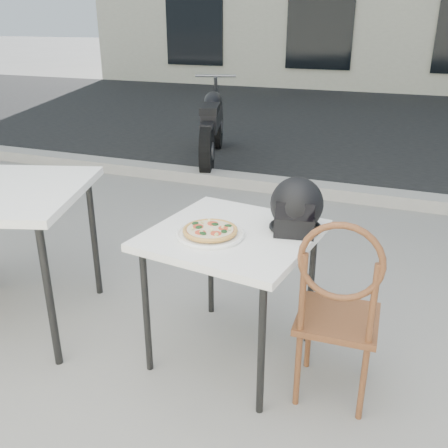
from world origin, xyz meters
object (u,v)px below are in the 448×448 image
(plate, at_px, (210,234))
(pizza, at_px, (210,230))
(motorcycle, at_px, (212,126))
(cafe_table_side, at_px, (0,201))
(helmet, at_px, (296,208))
(cafe_chair_main, at_px, (338,304))
(cafe_table_main, at_px, (233,244))

(plate, height_order, pizza, pizza)
(motorcycle, bearing_deg, cafe_table_side, -102.46)
(pizza, bearing_deg, helmet, 31.16)
(pizza, height_order, cafe_chair_main, cafe_chair_main)
(helmet, height_order, motorcycle, motorcycle)
(helmet, distance_m, motorcycle, 3.94)
(cafe_table_main, distance_m, helmet, 0.35)
(plate, distance_m, helmet, 0.43)
(cafe_table_main, height_order, cafe_table_side, cafe_table_side)
(cafe_table_side, bearing_deg, cafe_chair_main, 0.25)
(cafe_table_main, bearing_deg, plate, -131.75)
(cafe_table_main, relative_size, cafe_table_side, 0.77)
(cafe_chair_main, height_order, cafe_table_side, cafe_chair_main)
(cafe_chair_main, relative_size, motorcycle, 0.48)
(cafe_chair_main, relative_size, cafe_table_side, 0.85)
(cafe_chair_main, bearing_deg, cafe_table_side, -2.25)
(cafe_table_main, relative_size, plate, 2.26)
(pizza, relative_size, cafe_table_side, 0.30)
(pizza, bearing_deg, cafe_chair_main, -6.08)
(pizza, height_order, cafe_table_side, cafe_table_side)
(pizza, relative_size, motorcycle, 0.17)
(plate, relative_size, cafe_table_side, 0.34)
(cafe_table_side, distance_m, motorcycle, 3.77)
(cafe_table_main, height_order, cafe_chair_main, cafe_chair_main)
(pizza, relative_size, cafe_chair_main, 0.35)
(pizza, bearing_deg, plate, -89.39)
(cafe_table_main, relative_size, pizza, 2.60)
(helmet, xyz_separation_m, cafe_chair_main, (0.27, -0.28, -0.31))
(cafe_table_main, xyz_separation_m, plate, (-0.08, -0.09, 0.07))
(cafe_table_main, relative_size, helmet, 2.77)
(pizza, xyz_separation_m, helmet, (0.36, 0.21, 0.09))
(cafe_table_main, bearing_deg, motorcycle, 114.02)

